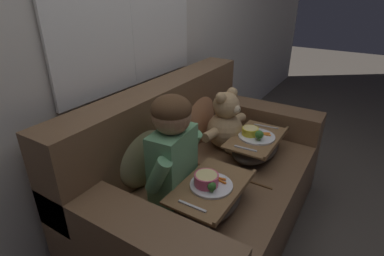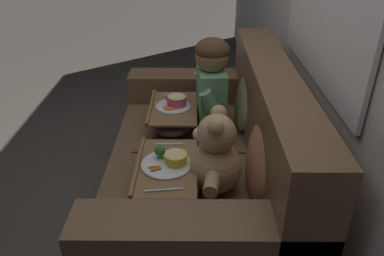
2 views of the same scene
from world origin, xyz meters
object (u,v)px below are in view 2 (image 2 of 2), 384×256
at_px(couch, 210,171).
at_px(child_figure, 211,80).
at_px(throw_pillow_behind_teddy, 264,154).
at_px(teddy_bear, 214,158).
at_px(lap_tray_teddy, 167,175).
at_px(throw_pillow_behind_child, 248,98).
at_px(lap_tray_child, 173,115).

bearing_deg(couch, child_figure, 178.48).
height_order(throw_pillow_behind_teddy, teddy_bear, throw_pillow_behind_teddy).
distance_m(child_figure, lap_tray_teddy, 0.71).
height_order(throw_pillow_behind_child, teddy_bear, teddy_bear).
height_order(child_figure, teddy_bear, child_figure).
xyz_separation_m(throw_pillow_behind_teddy, child_figure, (-0.63, -0.23, 0.11)).
bearing_deg(child_figure, lap_tray_teddy, -20.35).
bearing_deg(lap_tray_teddy, child_figure, 159.65).
distance_m(throw_pillow_behind_teddy, lap_tray_child, 0.79).
relative_size(throw_pillow_behind_teddy, lap_tray_teddy, 0.95).
height_order(throw_pillow_behind_teddy, lap_tray_child, throw_pillow_behind_teddy).
distance_m(throw_pillow_behind_child, lap_tray_child, 0.47).
xyz_separation_m(lap_tray_child, lap_tray_teddy, (0.63, 0.00, -0.00)).
distance_m(couch, throw_pillow_behind_child, 0.51).
bearing_deg(couch, lap_tray_teddy, -35.60).
bearing_deg(teddy_bear, lap_tray_child, -160.05).
relative_size(child_figure, lap_tray_teddy, 1.19).
xyz_separation_m(throw_pillow_behind_teddy, lap_tray_child, (-0.63, -0.46, -0.12)).
bearing_deg(lap_tray_teddy, couch, 144.40).
distance_m(couch, child_figure, 0.54).
bearing_deg(teddy_bear, child_figure, 179.57).
bearing_deg(lap_tray_child, lap_tray_teddy, 0.02).
xyz_separation_m(teddy_bear, lap_tray_teddy, (0.00, -0.23, -0.10)).
height_order(throw_pillow_behind_child, lap_tray_child, throw_pillow_behind_child).
xyz_separation_m(throw_pillow_behind_child, child_figure, (0.00, -0.23, 0.11)).
bearing_deg(lap_tray_child, teddy_bear, 19.95).
relative_size(throw_pillow_behind_teddy, lap_tray_child, 0.98).
bearing_deg(child_figure, couch, -1.52).
xyz_separation_m(couch, lap_tray_child, (-0.31, -0.22, 0.20)).
bearing_deg(lap_tray_child, child_figure, 89.73).
distance_m(couch, throw_pillow_behind_teddy, 0.51).
bearing_deg(lap_tray_child, throw_pillow_behind_child, 89.87).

